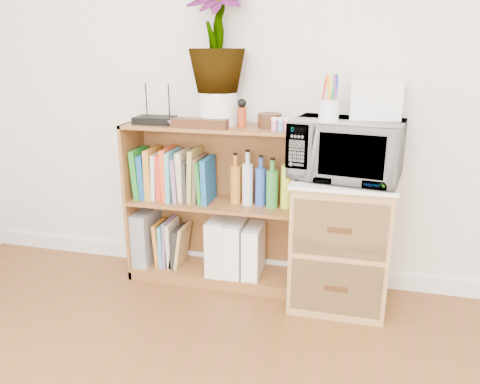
% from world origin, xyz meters
% --- Properties ---
extents(skirting_board, '(4.00, 0.02, 0.10)m').
position_xyz_m(skirting_board, '(0.00, 2.24, 0.05)').
color(skirting_board, white).
rests_on(skirting_board, ground).
extents(bookshelf, '(1.00, 0.30, 0.95)m').
position_xyz_m(bookshelf, '(-0.35, 2.10, 0.47)').
color(bookshelf, brown).
rests_on(bookshelf, ground).
extents(wicker_unit, '(0.50, 0.45, 0.70)m').
position_xyz_m(wicker_unit, '(0.40, 2.02, 0.35)').
color(wicker_unit, '#9E7542').
rests_on(wicker_unit, ground).
extents(microwave, '(0.59, 0.45, 0.30)m').
position_xyz_m(microwave, '(0.40, 2.02, 0.87)').
color(microwave, white).
rests_on(microwave, wicker_unit).
extents(pen_cup, '(0.10, 0.10, 0.11)m').
position_xyz_m(pen_cup, '(0.31, 1.95, 1.07)').
color(pen_cup, white).
rests_on(pen_cup, microwave).
extents(small_appliance, '(0.25, 0.20, 0.19)m').
position_xyz_m(small_appliance, '(0.53, 2.11, 1.12)').
color(small_appliance, white).
rests_on(small_appliance, microwave).
extents(router, '(0.22, 0.15, 0.04)m').
position_xyz_m(router, '(-0.68, 2.08, 0.97)').
color(router, black).
rests_on(router, bookshelf).
extents(white_bowl, '(0.13, 0.13, 0.03)m').
position_xyz_m(white_bowl, '(-0.55, 2.07, 0.97)').
color(white_bowl, white).
rests_on(white_bowl, bookshelf).
extents(plant_pot, '(0.21, 0.21, 0.18)m').
position_xyz_m(plant_pot, '(-0.31, 2.12, 1.04)').
color(plant_pot, white).
rests_on(plant_pot, bookshelf).
extents(potted_plant, '(0.32, 0.32, 0.57)m').
position_xyz_m(potted_plant, '(-0.31, 2.12, 1.42)').
color(potted_plant, '#3E7A30').
rests_on(potted_plant, plant_pot).
extents(trinket_box, '(0.31, 0.08, 0.05)m').
position_xyz_m(trinket_box, '(-0.38, 2.00, 0.97)').
color(trinket_box, '#391E0F').
rests_on(trinket_box, bookshelf).
extents(kokeshi_doll, '(0.05, 0.05, 0.11)m').
position_xyz_m(kokeshi_doll, '(-0.16, 2.06, 1.00)').
color(kokeshi_doll, '#A13013').
rests_on(kokeshi_doll, bookshelf).
extents(wooden_bowl, '(0.13, 0.13, 0.08)m').
position_xyz_m(wooden_bowl, '(-0.02, 2.11, 0.99)').
color(wooden_bowl, '#341E0E').
rests_on(wooden_bowl, bookshelf).
extents(paint_jars, '(0.10, 0.04, 0.05)m').
position_xyz_m(paint_jars, '(0.06, 2.01, 0.98)').
color(paint_jars, pink).
rests_on(paint_jars, bookshelf).
extents(file_box, '(0.10, 0.27, 0.33)m').
position_xyz_m(file_box, '(-0.78, 2.10, 0.24)').
color(file_box, gray).
rests_on(file_box, bookshelf).
extents(magazine_holder_left, '(0.11, 0.27, 0.33)m').
position_xyz_m(magazine_holder_left, '(-0.31, 2.09, 0.24)').
color(magazine_holder_left, white).
rests_on(magazine_holder_left, bookshelf).
extents(magazine_holder_mid, '(0.10, 0.26, 0.32)m').
position_xyz_m(magazine_holder_mid, '(-0.20, 2.09, 0.23)').
color(magazine_holder_mid, white).
rests_on(magazine_holder_mid, bookshelf).
extents(magazine_holder_right, '(0.10, 0.24, 0.30)m').
position_xyz_m(magazine_holder_right, '(-0.09, 2.09, 0.22)').
color(magazine_holder_right, white).
rests_on(magazine_holder_right, bookshelf).
extents(cookbooks, '(0.47, 0.20, 0.31)m').
position_xyz_m(cookbooks, '(-0.59, 2.10, 0.64)').
color(cookbooks, '#217F26').
rests_on(cookbooks, bookshelf).
extents(liquor_bottles, '(0.36, 0.07, 0.32)m').
position_xyz_m(liquor_bottles, '(-0.05, 2.10, 0.65)').
color(liquor_bottles, '#C16D24').
rests_on(liquor_bottles, bookshelf).
extents(lower_books, '(0.19, 0.19, 0.29)m').
position_xyz_m(lower_books, '(-0.62, 2.10, 0.20)').
color(lower_books, '#C47322').
rests_on(lower_books, bookshelf).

